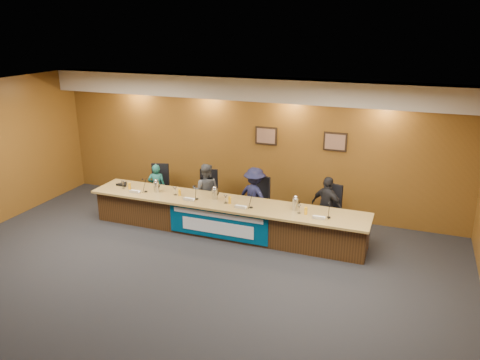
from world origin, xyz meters
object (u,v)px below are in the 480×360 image
(banner, at_px, (218,224))
(speakerphone, at_px, (123,184))
(panelist_c, at_px, (255,196))
(panelist_d, at_px, (327,207))
(carafe_right, at_px, (295,204))
(carafe_mid, at_px, (215,194))
(panelist_a, at_px, (157,187))
(panelist_b, at_px, (206,191))
(office_chair_d, at_px, (327,213))
(dais_body, at_px, (225,218))
(office_chair_c, at_px, (256,203))
(office_chair_b, at_px, (208,196))
(carafe_left, at_px, (156,187))
(office_chair_a, at_px, (159,189))

(banner, bearing_deg, speakerphone, 169.66)
(panelist_c, xyz_separation_m, panelist_d, (1.62, 0.00, -0.01))
(carafe_right, bearing_deg, carafe_mid, 179.82)
(carafe_mid, height_order, speakerphone, carafe_mid)
(panelist_a, relative_size, carafe_right, 4.51)
(panelist_b, relative_size, carafe_mid, 5.86)
(panelist_c, bearing_deg, office_chair_d, -156.94)
(panelist_d, relative_size, carafe_mid, 5.93)
(dais_body, distance_m, panelist_a, 2.17)
(office_chair_c, bearing_deg, speakerphone, -145.06)
(panelist_b, height_order, office_chair_b, panelist_b)
(panelist_a, relative_size, carafe_left, 4.94)
(office_chair_c, xyz_separation_m, office_chair_d, (1.62, 0.00, 0.00))
(office_chair_a, bearing_deg, panelist_d, -18.48)
(panelist_d, bearing_deg, panelist_b, 24.95)
(office_chair_b, bearing_deg, carafe_left, -152.65)
(office_chair_b, distance_m, carafe_mid, 0.98)
(panelist_c, distance_m, office_chair_d, 1.64)
(panelist_d, relative_size, speakerphone, 4.11)
(panelist_c, bearing_deg, panelist_a, 19.53)
(office_chair_d, bearing_deg, carafe_mid, -145.04)
(panelist_c, relative_size, panelist_d, 1.02)
(banner, relative_size, panelist_c, 1.65)
(carafe_left, bearing_deg, panelist_c, 18.70)
(panelist_a, relative_size, office_chair_b, 2.40)
(panelist_d, height_order, carafe_right, panelist_d)
(dais_body, xyz_separation_m, panelist_d, (2.06, 0.66, 0.31))
(panelist_d, xyz_separation_m, office_chair_b, (-2.82, 0.10, -0.18))
(office_chair_a, bearing_deg, speakerphone, -144.76)
(panelist_a, distance_m, office_chair_d, 4.12)
(dais_body, distance_m, speakerphone, 2.63)
(panelist_a, xyz_separation_m, panelist_d, (4.12, 0.00, 0.08))
(panelist_c, bearing_deg, carafe_mid, 62.89)
(office_chair_d, bearing_deg, panelist_b, -160.89)
(office_chair_a, bearing_deg, office_chair_d, -17.09)
(office_chair_a, bearing_deg, panelist_b, -21.49)
(speakerphone, bearing_deg, carafe_left, -6.02)
(carafe_left, bearing_deg, carafe_right, 0.99)
(carafe_left, xyz_separation_m, carafe_right, (3.17, 0.05, 0.01))
(dais_body, xyz_separation_m, office_chair_a, (-2.06, 0.76, 0.13))
(panelist_b, height_order, office_chair_a, panelist_b)
(banner, height_order, carafe_right, carafe_right)
(speakerphone, bearing_deg, panelist_a, 48.01)
(dais_body, height_order, office_chair_d, dais_body)
(dais_body, height_order, panelist_b, panelist_b)
(office_chair_b, distance_m, carafe_left, 1.25)
(panelist_b, relative_size, carafe_left, 5.58)
(carafe_mid, distance_m, carafe_right, 1.77)
(banner, bearing_deg, panelist_b, 125.13)
(banner, distance_m, speakerphone, 2.67)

